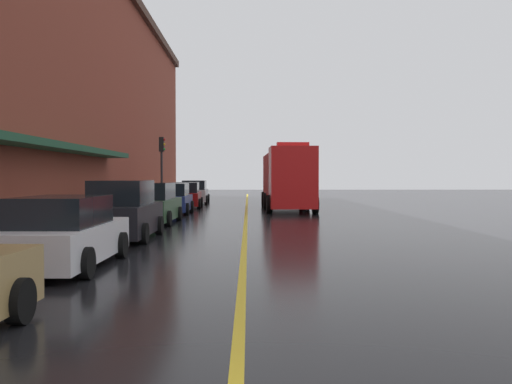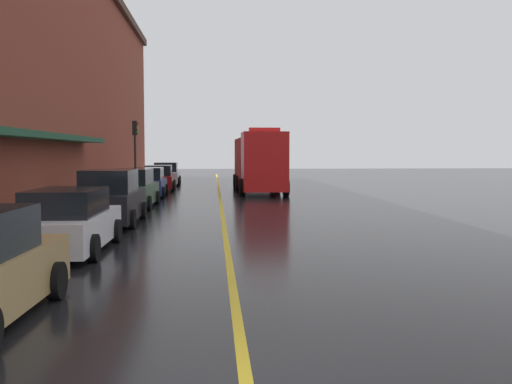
# 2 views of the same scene
# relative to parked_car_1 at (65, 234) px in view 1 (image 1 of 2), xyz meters

# --- Properties ---
(ground_plane) EXTENTS (112.00, 112.00, 0.00)m
(ground_plane) POSITION_rel_parked_car_1_xyz_m (3.94, 15.66, -0.75)
(ground_plane) COLOR black
(sidewalk_left) EXTENTS (2.40, 70.00, 0.15)m
(sidewalk_left) POSITION_rel_parked_car_1_xyz_m (-2.26, 15.66, -0.68)
(sidewalk_left) COLOR #ADA8A0
(sidewalk_left) RESTS_ON ground
(lane_center_stripe) EXTENTS (0.16, 70.00, 0.01)m
(lane_center_stripe) POSITION_rel_parked_car_1_xyz_m (3.94, 15.66, -0.75)
(lane_center_stripe) COLOR gold
(lane_center_stripe) RESTS_ON ground
(parked_car_1) EXTENTS (2.05, 4.74, 1.59)m
(parked_car_1) POSITION_rel_parked_car_1_xyz_m (0.00, 0.00, 0.00)
(parked_car_1) COLOR silver
(parked_car_1) RESTS_ON ground
(parked_car_2) EXTENTS (2.07, 4.52, 1.89)m
(parked_car_2) POSITION_rel_parked_car_1_xyz_m (0.06, 5.67, 0.13)
(parked_car_2) COLOR black
(parked_car_2) RESTS_ON ground
(parked_car_3) EXTENTS (2.12, 4.94, 1.74)m
(parked_car_3) POSITION_rel_parked_car_1_xyz_m (-0.03, 11.78, 0.07)
(parked_car_3) COLOR #2D5133
(parked_car_3) RESTS_ON ground
(parked_car_4) EXTENTS (2.03, 4.26, 1.63)m
(parked_car_4) POSITION_rel_parked_car_1_xyz_m (-0.03, 18.06, 0.02)
(parked_car_4) COLOR navy
(parked_car_4) RESTS_ON ground
(parked_car_5) EXTENTS (2.14, 4.24, 1.63)m
(parked_car_5) POSITION_rel_parked_car_1_xyz_m (0.06, 23.71, 0.02)
(parked_car_5) COLOR maroon
(parked_car_5) RESTS_ON ground
(parked_car_6) EXTENTS (2.12, 4.76, 1.70)m
(parked_car_6) POSITION_rel_parked_car_1_xyz_m (0.07, 29.81, 0.05)
(parked_car_6) COLOR silver
(parked_car_6) RESTS_ON ground
(fire_truck) EXTENTS (2.93, 9.22, 3.83)m
(fire_truck) POSITION_rel_parked_car_1_xyz_m (6.38, 21.35, 1.08)
(fire_truck) COLOR red
(fire_truck) RESTS_ON ground
(parking_meter_0) EXTENTS (0.14, 0.18, 1.33)m
(parking_meter_0) POSITION_rel_parked_car_1_xyz_m (-1.41, 23.39, 0.31)
(parking_meter_0) COLOR #4C4C51
(parking_meter_0) RESTS_ON sidewalk_left
(parking_meter_1) EXTENTS (0.14, 0.18, 1.33)m
(parking_meter_1) POSITION_rel_parked_car_1_xyz_m (-1.41, 24.81, 0.31)
(parking_meter_1) COLOR #4C4C51
(parking_meter_1) RESTS_ON sidewalk_left
(traffic_light_near) EXTENTS (0.38, 0.36, 4.30)m
(traffic_light_near) POSITION_rel_parked_car_1_xyz_m (-1.35, 23.09, 2.41)
(traffic_light_near) COLOR #232326
(traffic_light_near) RESTS_ON sidewalk_left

